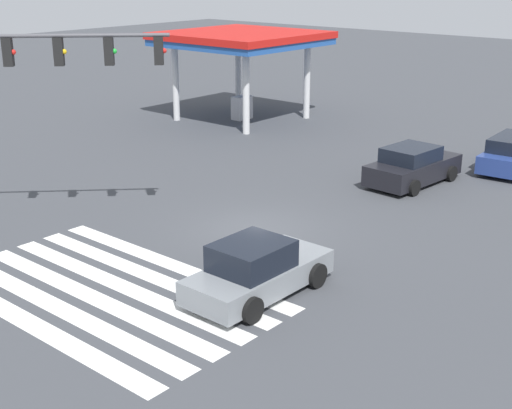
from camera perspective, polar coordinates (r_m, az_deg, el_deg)
ground_plane at (r=23.74m, az=0.00°, el=-2.00°), size 133.24×133.24×0.00m
crosswalk_markings at (r=19.80m, az=-11.83°, el=-6.80°), size 9.40×5.35×0.01m
traffic_signal_mast at (r=22.97m, az=-17.68°, el=9.43°), size 5.01×5.01×6.61m
car_0 at (r=29.14m, az=12.42°, el=3.01°), size 2.35×4.52×1.54m
car_1 at (r=18.90m, az=0.07°, el=-5.32°), size 2.08×4.36×1.56m
gas_station_canopy at (r=40.10m, az=-1.17°, el=12.85°), size 7.58×7.58×4.84m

